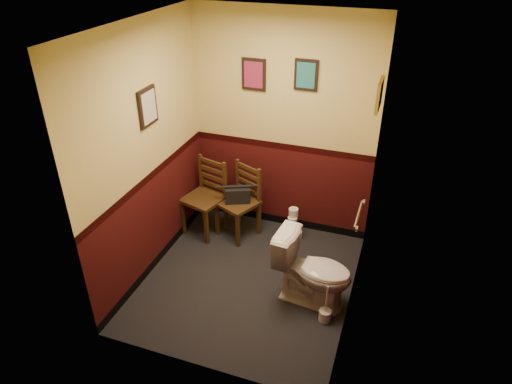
# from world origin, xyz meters

# --- Properties ---
(floor) EXTENTS (2.20, 2.40, 0.00)m
(floor) POSITION_xyz_m (0.00, 0.00, 0.00)
(floor) COLOR black
(floor) RESTS_ON ground
(ceiling) EXTENTS (2.20, 2.40, 0.00)m
(ceiling) POSITION_xyz_m (0.00, 0.00, 2.70)
(ceiling) COLOR silver
(ceiling) RESTS_ON ground
(wall_back) EXTENTS (2.20, 0.00, 2.70)m
(wall_back) POSITION_xyz_m (0.00, 1.20, 1.35)
(wall_back) COLOR #3B0D0D
(wall_back) RESTS_ON ground
(wall_front) EXTENTS (2.20, 0.00, 2.70)m
(wall_front) POSITION_xyz_m (0.00, -1.20, 1.35)
(wall_front) COLOR #3B0D0D
(wall_front) RESTS_ON ground
(wall_left) EXTENTS (0.00, 2.40, 2.70)m
(wall_left) POSITION_xyz_m (-1.10, 0.00, 1.35)
(wall_left) COLOR #3B0D0D
(wall_left) RESTS_ON ground
(wall_right) EXTENTS (0.00, 2.40, 2.70)m
(wall_right) POSITION_xyz_m (1.10, 0.00, 1.35)
(wall_right) COLOR #3B0D0D
(wall_right) RESTS_ON ground
(grab_bar) EXTENTS (0.05, 0.56, 0.06)m
(grab_bar) POSITION_xyz_m (1.07, 0.25, 0.95)
(grab_bar) COLOR silver
(grab_bar) RESTS_ON wall_right
(framed_print_back_a) EXTENTS (0.28, 0.04, 0.36)m
(framed_print_back_a) POSITION_xyz_m (-0.35, 1.18, 1.95)
(framed_print_back_a) COLOR black
(framed_print_back_a) RESTS_ON wall_back
(framed_print_back_b) EXTENTS (0.26, 0.04, 0.34)m
(framed_print_back_b) POSITION_xyz_m (0.25, 1.18, 2.00)
(framed_print_back_b) COLOR black
(framed_print_back_b) RESTS_ON wall_back
(framed_print_left) EXTENTS (0.04, 0.30, 0.38)m
(framed_print_left) POSITION_xyz_m (-1.08, 0.10, 1.85)
(framed_print_left) COLOR black
(framed_print_left) RESTS_ON wall_left
(framed_print_right) EXTENTS (0.04, 0.34, 0.28)m
(framed_print_right) POSITION_xyz_m (1.08, 0.60, 2.05)
(framed_print_right) COLOR olive
(framed_print_right) RESTS_ON wall_right
(toilet) EXTENTS (0.83, 0.52, 0.78)m
(toilet) POSITION_xyz_m (0.72, -0.06, 0.39)
(toilet) COLOR white
(toilet) RESTS_ON floor
(toilet_brush) EXTENTS (0.12, 0.12, 0.44)m
(toilet_brush) POSITION_xyz_m (0.91, -0.30, 0.07)
(toilet_brush) COLOR silver
(toilet_brush) RESTS_ON floor
(chair_left) EXTENTS (0.55, 0.55, 0.95)m
(chair_left) POSITION_xyz_m (-0.84, 0.76, 0.48)
(chair_left) COLOR #4C3216
(chair_left) RESTS_ON floor
(chair_right) EXTENTS (0.57, 0.57, 0.92)m
(chair_right) POSITION_xyz_m (-0.41, 0.83, 0.46)
(chair_right) COLOR #4C3216
(chair_right) RESTS_ON floor
(handbag) EXTENTS (0.34, 0.26, 0.22)m
(handbag) POSITION_xyz_m (-0.43, 0.80, 0.58)
(handbag) COLOR black
(handbag) RESTS_ON chair_right
(tp_stack) EXTENTS (0.24, 0.15, 0.42)m
(tp_stack) POSITION_xyz_m (0.24, 0.94, 0.18)
(tp_stack) COLOR silver
(tp_stack) RESTS_ON floor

